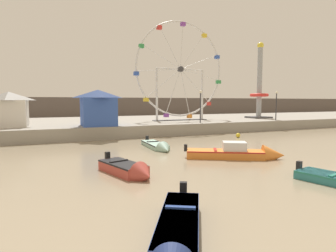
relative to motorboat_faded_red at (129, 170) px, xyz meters
name	(u,v)px	position (x,y,z in m)	size (l,w,h in m)	color
quay_promenade	(155,123)	(10.41, 22.93, 0.32)	(110.00, 19.69, 1.22)	gray
distant_town_skyline	(119,109)	(10.41, 42.61, 1.91)	(140.00, 3.00, 4.40)	#564C47
motorboat_faded_red	(129,170)	(0.00, 0.00, 0.00)	(2.15, 3.99, 1.16)	#B24238
motorboat_navy_blue	(177,236)	(-0.85, -7.04, 0.00)	(3.31, 4.67, 1.08)	navy
motorboat_seafoam	(158,146)	(4.21, 6.54, -0.09)	(1.33, 4.98, 1.06)	#93BCAD
motorboat_orange_hull	(241,153)	(7.64, 1.09, 0.05)	(5.87, 4.23, 1.44)	orange
ferris_wheel_white_frame	(180,71)	(12.43, 19.17, 7.18)	(12.15, 1.20, 12.44)	silver
drop_tower_steel_tower	(259,90)	(24.97, 18.79, 4.95)	(2.80, 2.80, 10.79)	#999EA3
carnival_booth_white_ticket	(9,109)	(-6.53, 17.03, 2.64)	(3.56, 2.93, 3.30)	silver
carnival_booth_blue_tent	(98,107)	(1.32, 14.98, 2.76)	(3.58, 3.64, 3.54)	#3356B7
promenade_lamp_near	(276,101)	(23.62, 14.14, 3.38)	(0.32, 0.32, 3.72)	#2D2D33
promenade_lamp_far	(200,101)	(12.42, 14.16, 3.32)	(0.32, 0.32, 3.62)	#2D2D33
mooring_buoy_orange	(238,135)	(14.17, 9.68, -0.07)	(0.44, 0.44, 0.44)	yellow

